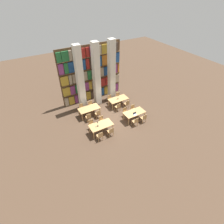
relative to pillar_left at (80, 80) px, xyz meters
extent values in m
plane|color=#4C3828|center=(1.58, -2.67, -3.00)|extent=(40.00, 40.00, 0.00)
cube|color=brown|center=(1.58, 1.13, -0.25)|extent=(6.25, 0.06, 5.50)
cube|color=brown|center=(1.58, 1.13, -2.98)|extent=(6.25, 0.35, 0.03)
cube|color=tan|center=(-1.26, 1.10, -2.54)|extent=(0.35, 0.20, 0.86)
cube|color=#B7932D|center=(-0.76, 1.10, -2.54)|extent=(0.54, 0.20, 0.86)
cube|color=#84387A|center=(-0.27, 1.10, -2.54)|extent=(0.30, 0.20, 0.86)
cube|color=#47382D|center=(0.06, 1.10, -2.54)|extent=(0.32, 0.20, 0.86)
cube|color=orange|center=(0.50, 1.10, -2.54)|extent=(0.48, 0.20, 0.86)
cube|color=#B7932D|center=(1.05, 1.10, -2.54)|extent=(0.48, 0.20, 0.86)
cube|color=#47382D|center=(1.55, 1.10, -2.54)|extent=(0.42, 0.20, 0.86)
cube|color=tan|center=(2.04, 1.10, -2.54)|extent=(0.42, 0.20, 0.86)
cube|color=navy|center=(2.56, 1.10, -2.54)|extent=(0.54, 0.20, 0.86)
cube|color=#B7932D|center=(3.08, 1.10, -2.54)|extent=(0.40, 0.20, 0.86)
cube|color=#B7932D|center=(3.47, 1.10, -2.54)|extent=(0.29, 0.20, 0.86)
cube|color=tan|center=(3.91, 1.10, -2.54)|extent=(0.54, 0.20, 0.86)
cube|color=#84387A|center=(4.42, 1.10, -2.54)|extent=(0.32, 0.20, 0.86)
cube|color=brown|center=(1.58, 1.13, -1.89)|extent=(6.25, 0.35, 0.03)
cube|color=#B7932D|center=(-1.09, 1.10, -1.44)|extent=(0.69, 0.20, 0.85)
cube|color=#84387A|center=(-0.50, 1.10, -1.44)|extent=(0.46, 0.20, 0.85)
cube|color=#236B38|center=(0.00, 1.10, -1.44)|extent=(0.43, 0.20, 0.85)
cube|color=#236B38|center=(0.41, 1.10, -1.44)|extent=(0.32, 0.20, 0.85)
cube|color=#84387A|center=(0.89, 1.10, -1.44)|extent=(0.55, 0.20, 0.85)
cube|color=#B7932D|center=(1.34, 1.10, -1.44)|extent=(0.31, 0.20, 0.85)
cube|color=tan|center=(1.70, 1.10, -1.44)|extent=(0.28, 0.20, 0.85)
cube|color=maroon|center=(2.18, 1.10, -1.44)|extent=(0.54, 0.20, 0.85)
cube|color=maroon|center=(2.76, 1.10, -1.44)|extent=(0.51, 0.20, 0.85)
cube|color=maroon|center=(3.28, 1.10, -1.44)|extent=(0.39, 0.20, 0.85)
cube|color=#84387A|center=(3.83, 1.10, -1.44)|extent=(0.59, 0.20, 0.85)
cube|color=tan|center=(4.41, 1.10, -1.44)|extent=(0.51, 0.20, 0.85)
cube|color=brown|center=(1.58, 1.13, -0.78)|extent=(6.25, 0.35, 0.03)
cube|color=#B7932D|center=(-1.10, 1.10, -0.33)|extent=(0.69, 0.20, 0.88)
cube|color=tan|center=(-0.55, 1.10, -0.33)|extent=(0.28, 0.20, 0.88)
cube|color=tan|center=(-0.18, 1.10, -0.33)|extent=(0.31, 0.20, 0.88)
cube|color=orange|center=(0.20, 1.10, -0.33)|extent=(0.35, 0.20, 0.88)
cube|color=tan|center=(0.76, 1.10, -0.33)|extent=(0.68, 0.20, 0.88)
cube|color=#236B38|center=(1.34, 1.10, -0.33)|extent=(0.40, 0.20, 0.88)
cube|color=tan|center=(1.79, 1.10, -0.33)|extent=(0.44, 0.20, 0.88)
cube|color=orange|center=(2.29, 1.10, -0.33)|extent=(0.47, 0.20, 0.88)
cube|color=tan|center=(2.71, 1.10, -0.33)|extent=(0.31, 0.20, 0.88)
cube|color=navy|center=(3.24, 1.10, -0.33)|extent=(0.67, 0.20, 0.88)
cube|color=navy|center=(3.76, 1.10, -0.33)|extent=(0.29, 0.20, 0.88)
cube|color=#84387A|center=(4.18, 1.10, -0.33)|extent=(0.51, 0.20, 0.88)
cube|color=orange|center=(4.59, 1.10, -0.33)|extent=(0.14, 0.20, 0.88)
cube|color=brown|center=(1.58, 1.13, 0.32)|extent=(6.25, 0.35, 0.03)
cube|color=#84387A|center=(-1.22, 1.10, 0.81)|extent=(0.44, 0.20, 0.97)
cube|color=#236B38|center=(-0.77, 1.10, 0.81)|extent=(0.36, 0.20, 0.97)
cube|color=navy|center=(-0.27, 1.10, 0.81)|extent=(0.58, 0.20, 0.97)
cube|color=#236B38|center=(0.28, 1.10, 0.81)|extent=(0.42, 0.20, 0.97)
cube|color=navy|center=(0.80, 1.10, 0.81)|extent=(0.48, 0.20, 0.97)
cube|color=maroon|center=(1.26, 1.10, 0.81)|extent=(0.31, 0.20, 0.97)
cube|color=#47382D|center=(1.74, 1.10, 0.81)|extent=(0.50, 0.20, 0.97)
cube|color=navy|center=(2.36, 1.10, 0.81)|extent=(0.65, 0.20, 0.97)
cube|color=orange|center=(3.01, 1.10, 0.81)|extent=(0.54, 0.20, 0.97)
cube|color=#236B38|center=(3.69, 1.10, 0.81)|extent=(0.69, 0.20, 0.97)
cube|color=navy|center=(4.36, 1.10, 0.81)|extent=(0.59, 0.20, 0.97)
cube|color=brown|center=(1.58, 1.13, 1.42)|extent=(6.25, 0.35, 0.03)
cube|color=#236B38|center=(-1.23, 1.10, 1.85)|extent=(0.41, 0.20, 0.85)
cube|color=#236B38|center=(-0.69, 1.10, 1.85)|extent=(0.60, 0.20, 0.85)
cube|color=tan|center=(-0.23, 1.10, 1.85)|extent=(0.27, 0.20, 0.85)
cube|color=#47382D|center=(0.18, 1.10, 1.85)|extent=(0.45, 0.20, 0.85)
cube|color=maroon|center=(0.79, 1.10, 1.85)|extent=(0.62, 0.20, 0.85)
cube|color=maroon|center=(1.34, 1.10, 1.85)|extent=(0.33, 0.20, 0.85)
cube|color=#84387A|center=(1.74, 1.10, 1.85)|extent=(0.34, 0.20, 0.85)
cube|color=#236B38|center=(2.13, 1.10, 1.85)|extent=(0.37, 0.20, 0.85)
cube|color=tan|center=(2.53, 1.10, 1.85)|extent=(0.33, 0.20, 0.85)
cube|color=#B7932D|center=(3.10, 1.10, 1.85)|extent=(0.68, 0.20, 0.85)
cube|color=#236B38|center=(3.80, 1.10, 1.85)|extent=(0.59, 0.20, 0.85)
cube|color=#47382D|center=(4.33, 1.10, 1.85)|extent=(0.33, 0.20, 0.85)
cube|color=silver|center=(0.00, 0.00, 0.00)|extent=(0.58, 0.58, 6.00)
cube|color=silver|center=(1.58, 0.00, 0.00)|extent=(0.58, 0.58, 6.00)
cube|color=silver|center=(3.17, 0.00, 0.00)|extent=(0.58, 0.58, 6.00)
cube|color=tan|center=(-0.06, -3.90, -2.25)|extent=(1.88, 0.96, 0.04)
cylinder|color=tan|center=(-0.92, -4.29, -2.63)|extent=(0.07, 0.07, 0.73)
cylinder|color=tan|center=(0.80, -4.29, -2.63)|extent=(0.07, 0.07, 0.73)
cylinder|color=tan|center=(-0.92, -3.50, -2.63)|extent=(0.07, 0.07, 0.73)
cylinder|color=tan|center=(0.80, -3.50, -2.63)|extent=(0.07, 0.07, 0.73)
cylinder|color=tan|center=(-0.75, -4.42, -2.79)|extent=(0.04, 0.04, 0.42)
cylinder|color=tan|center=(-0.39, -4.42, -2.79)|extent=(0.04, 0.04, 0.42)
cylinder|color=tan|center=(-0.75, -4.76, -2.79)|extent=(0.04, 0.04, 0.42)
cylinder|color=tan|center=(-0.39, -4.76, -2.79)|extent=(0.04, 0.04, 0.42)
cube|color=tan|center=(-0.57, -4.59, -2.56)|extent=(0.42, 0.40, 0.04)
cube|color=tan|center=(-0.57, -4.78, -2.33)|extent=(0.40, 0.03, 0.42)
cylinder|color=tan|center=(-0.39, -3.37, -2.79)|extent=(0.04, 0.04, 0.42)
cylinder|color=tan|center=(-0.75, -3.37, -2.79)|extent=(0.04, 0.04, 0.42)
cylinder|color=tan|center=(-0.39, -3.03, -2.79)|extent=(0.04, 0.04, 0.42)
cylinder|color=tan|center=(-0.75, -3.03, -2.79)|extent=(0.04, 0.04, 0.42)
cube|color=tan|center=(-0.57, -3.20, -2.56)|extent=(0.42, 0.40, 0.04)
cube|color=tan|center=(-0.57, -3.01, -2.33)|extent=(0.40, 0.03, 0.42)
cylinder|color=tan|center=(0.20, -4.42, -2.79)|extent=(0.04, 0.04, 0.42)
cylinder|color=tan|center=(0.56, -4.42, -2.79)|extent=(0.04, 0.04, 0.42)
cylinder|color=tan|center=(0.20, -4.76, -2.79)|extent=(0.04, 0.04, 0.42)
cylinder|color=tan|center=(0.56, -4.76, -2.79)|extent=(0.04, 0.04, 0.42)
cube|color=tan|center=(0.38, -4.59, -2.56)|extent=(0.42, 0.40, 0.04)
cube|color=tan|center=(0.38, -4.78, -2.33)|extent=(0.40, 0.03, 0.42)
cylinder|color=tan|center=(0.56, -3.37, -2.79)|extent=(0.04, 0.04, 0.42)
cylinder|color=tan|center=(0.20, -3.37, -2.79)|extent=(0.04, 0.04, 0.42)
cylinder|color=tan|center=(0.56, -3.03, -2.79)|extent=(0.04, 0.04, 0.42)
cylinder|color=tan|center=(0.20, -3.03, -2.79)|extent=(0.04, 0.04, 0.42)
cube|color=tan|center=(0.38, -3.20, -2.56)|extent=(0.42, 0.40, 0.04)
cube|color=tan|center=(0.38, -3.01, -2.33)|extent=(0.40, 0.03, 0.42)
cylinder|color=black|center=(-0.35, -3.89, -2.22)|extent=(0.14, 0.14, 0.01)
cylinder|color=black|center=(-0.35, -3.89, -2.01)|extent=(0.02, 0.02, 0.40)
cone|color=black|center=(-0.35, -3.89, -1.78)|extent=(0.11, 0.11, 0.07)
cube|color=tan|center=(3.20, -3.90, -2.25)|extent=(1.88, 0.96, 0.04)
cylinder|color=tan|center=(2.34, -4.30, -2.63)|extent=(0.07, 0.07, 0.73)
cylinder|color=tan|center=(4.06, -4.30, -2.63)|extent=(0.07, 0.07, 0.73)
cylinder|color=tan|center=(2.34, -3.50, -2.63)|extent=(0.07, 0.07, 0.73)
cylinder|color=tan|center=(4.06, -3.50, -2.63)|extent=(0.07, 0.07, 0.73)
cylinder|color=tan|center=(2.59, -4.43, -2.79)|extent=(0.04, 0.04, 0.42)
cylinder|color=tan|center=(2.95, -4.43, -2.79)|extent=(0.04, 0.04, 0.42)
cylinder|color=tan|center=(2.59, -4.77, -2.79)|extent=(0.04, 0.04, 0.42)
cylinder|color=tan|center=(2.95, -4.77, -2.79)|extent=(0.04, 0.04, 0.42)
cube|color=tan|center=(2.77, -4.60, -2.56)|extent=(0.42, 0.40, 0.04)
cube|color=tan|center=(2.77, -4.79, -2.33)|extent=(0.40, 0.03, 0.42)
cylinder|color=tan|center=(2.95, -3.37, -2.79)|extent=(0.04, 0.04, 0.42)
cylinder|color=tan|center=(2.59, -3.37, -2.79)|extent=(0.04, 0.04, 0.42)
cylinder|color=tan|center=(2.95, -3.03, -2.79)|extent=(0.04, 0.04, 0.42)
cylinder|color=tan|center=(2.59, -3.03, -2.79)|extent=(0.04, 0.04, 0.42)
cube|color=tan|center=(2.77, -3.20, -2.56)|extent=(0.42, 0.40, 0.04)
cube|color=tan|center=(2.77, -3.02, -2.33)|extent=(0.40, 0.03, 0.42)
cylinder|color=tan|center=(3.47, -4.43, -2.79)|extent=(0.04, 0.04, 0.42)
cylinder|color=tan|center=(3.83, -4.43, -2.79)|extent=(0.04, 0.04, 0.42)
cylinder|color=tan|center=(3.47, -4.77, -2.79)|extent=(0.04, 0.04, 0.42)
cylinder|color=tan|center=(3.83, -4.77, -2.79)|extent=(0.04, 0.04, 0.42)
cube|color=tan|center=(3.65, -4.60, -2.56)|extent=(0.42, 0.40, 0.04)
cube|color=tan|center=(3.65, -4.79, -2.33)|extent=(0.40, 0.03, 0.42)
cylinder|color=tan|center=(3.83, -3.37, -2.79)|extent=(0.04, 0.04, 0.42)
cylinder|color=tan|center=(3.47, -3.37, -2.79)|extent=(0.04, 0.04, 0.42)
cylinder|color=tan|center=(3.83, -3.03, -2.79)|extent=(0.04, 0.04, 0.42)
cylinder|color=tan|center=(3.47, -3.03, -2.79)|extent=(0.04, 0.04, 0.42)
cube|color=tan|center=(3.65, -3.20, -2.56)|extent=(0.42, 0.40, 0.04)
cube|color=tan|center=(3.65, -3.02, -2.33)|extent=(0.40, 0.03, 0.42)
cube|color=silver|center=(3.05, -4.22, -2.22)|extent=(0.32, 0.22, 0.01)
cube|color=black|center=(3.05, -4.11, -2.11)|extent=(0.32, 0.01, 0.20)
cube|color=tan|center=(0.03, -1.37, -2.25)|extent=(1.88, 0.96, 0.04)
cylinder|color=tan|center=(-0.83, -1.77, -2.63)|extent=(0.07, 0.07, 0.73)
cylinder|color=tan|center=(0.89, -1.77, -2.63)|extent=(0.07, 0.07, 0.73)
cylinder|color=tan|center=(-0.83, -0.97, -2.63)|extent=(0.07, 0.07, 0.73)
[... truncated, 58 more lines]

